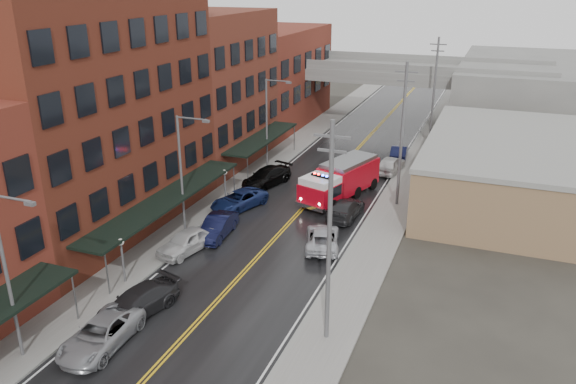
% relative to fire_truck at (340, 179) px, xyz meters
% --- Properties ---
extents(road, '(11.00, 160.00, 0.02)m').
position_rel_fire_truck_xyz_m(road, '(-2.18, -4.92, -1.72)').
color(road, black).
rests_on(road, ground).
extents(sidewalk_left, '(3.00, 160.00, 0.15)m').
position_rel_fire_truck_xyz_m(sidewalk_left, '(-9.48, -4.92, -1.66)').
color(sidewalk_left, slate).
rests_on(sidewalk_left, ground).
extents(sidewalk_right, '(3.00, 160.00, 0.15)m').
position_rel_fire_truck_xyz_m(sidewalk_right, '(5.12, -4.92, -1.66)').
color(sidewalk_right, slate).
rests_on(sidewalk_right, ground).
extents(curb_left, '(0.30, 160.00, 0.15)m').
position_rel_fire_truck_xyz_m(curb_left, '(-7.83, -4.92, -1.66)').
color(curb_left, gray).
rests_on(curb_left, ground).
extents(curb_right, '(0.30, 160.00, 0.15)m').
position_rel_fire_truck_xyz_m(curb_right, '(3.47, -4.92, -1.66)').
color(curb_right, gray).
rests_on(curb_right, ground).
extents(brick_building_b, '(9.00, 20.00, 18.00)m').
position_rel_fire_truck_xyz_m(brick_building_b, '(-15.48, -11.92, 7.27)').
color(brick_building_b, '#5F2919').
rests_on(brick_building_b, ground).
extents(brick_building_c, '(9.00, 15.00, 15.00)m').
position_rel_fire_truck_xyz_m(brick_building_c, '(-15.48, 5.58, 5.77)').
color(brick_building_c, maroon).
rests_on(brick_building_c, ground).
extents(brick_building_far, '(9.00, 20.00, 12.00)m').
position_rel_fire_truck_xyz_m(brick_building_far, '(-15.48, 23.08, 4.27)').
color(brick_building_far, maroon).
rests_on(brick_building_far, ground).
extents(tan_building, '(14.00, 22.00, 5.00)m').
position_rel_fire_truck_xyz_m(tan_building, '(13.82, 5.08, 0.77)').
color(tan_building, olive).
rests_on(tan_building, ground).
extents(right_far_block, '(18.00, 30.00, 8.00)m').
position_rel_fire_truck_xyz_m(right_far_block, '(15.82, 35.08, 2.27)').
color(right_far_block, slate).
rests_on(right_far_block, ground).
extents(awning_1, '(2.60, 18.00, 3.09)m').
position_rel_fire_truck_xyz_m(awning_1, '(-9.67, -11.92, 1.26)').
color(awning_1, black).
rests_on(awning_1, ground).
extents(awning_2, '(2.60, 13.00, 3.09)m').
position_rel_fire_truck_xyz_m(awning_2, '(-9.67, 5.58, 1.25)').
color(awning_2, black).
rests_on(awning_2, ground).
extents(globe_lamp_1, '(0.44, 0.44, 3.12)m').
position_rel_fire_truck_xyz_m(globe_lamp_1, '(-8.58, -18.92, 0.58)').
color(globe_lamp_1, '#59595B').
rests_on(globe_lamp_1, ground).
extents(globe_lamp_2, '(0.44, 0.44, 3.12)m').
position_rel_fire_truck_xyz_m(globe_lamp_2, '(-8.58, -4.92, 0.58)').
color(globe_lamp_2, '#59595B').
rests_on(globe_lamp_2, ground).
extents(street_lamp_0, '(2.64, 0.22, 9.00)m').
position_rel_fire_truck_xyz_m(street_lamp_0, '(-8.73, -26.92, 3.45)').
color(street_lamp_0, '#59595B').
rests_on(street_lamp_0, ground).
extents(street_lamp_1, '(2.64, 0.22, 9.00)m').
position_rel_fire_truck_xyz_m(street_lamp_1, '(-8.73, -10.92, 3.45)').
color(street_lamp_1, '#59595B').
rests_on(street_lamp_1, ground).
extents(street_lamp_2, '(2.64, 0.22, 9.00)m').
position_rel_fire_truck_xyz_m(street_lamp_2, '(-8.73, 5.08, 3.45)').
color(street_lamp_2, '#59595B').
rests_on(street_lamp_2, ground).
extents(utility_pole_0, '(1.80, 0.24, 12.00)m').
position_rel_fire_truck_xyz_m(utility_pole_0, '(5.02, -19.92, 4.58)').
color(utility_pole_0, '#59595B').
rests_on(utility_pole_0, ground).
extents(utility_pole_1, '(1.80, 0.24, 12.00)m').
position_rel_fire_truck_xyz_m(utility_pole_1, '(5.02, 0.08, 4.58)').
color(utility_pole_1, '#59595B').
rests_on(utility_pole_1, ground).
extents(utility_pole_2, '(1.80, 0.24, 12.00)m').
position_rel_fire_truck_xyz_m(utility_pole_2, '(5.02, 20.08, 4.58)').
color(utility_pole_2, '#59595B').
rests_on(utility_pole_2, ground).
extents(overpass, '(40.00, 10.00, 7.50)m').
position_rel_fire_truck_xyz_m(overpass, '(-2.18, 27.08, 4.25)').
color(overpass, slate).
rests_on(overpass, ground).
extents(fire_truck, '(5.46, 9.18, 3.19)m').
position_rel_fire_truck_xyz_m(fire_truck, '(0.00, 0.00, 0.00)').
color(fire_truck, '#B80818').
rests_on(fire_truck, ground).
extents(parked_car_left_2, '(2.68, 5.43, 1.48)m').
position_rel_fire_truck_xyz_m(parked_car_left_2, '(-5.78, -24.72, -0.99)').
color(parked_car_left_2, gray).
rests_on(parked_car_left_2, ground).
extents(parked_car_left_3, '(3.44, 5.64, 1.53)m').
position_rel_fire_truck_xyz_m(parked_car_left_3, '(-5.78, -21.50, -0.97)').
color(parked_car_left_3, black).
rests_on(parked_car_left_3, ground).
extents(parked_car_left_4, '(2.94, 5.02, 1.60)m').
position_rel_fire_truck_xyz_m(parked_car_left_4, '(-7.18, -13.72, -0.93)').
color(parked_car_left_4, silver).
rests_on(parked_car_left_4, ground).
extents(parked_car_left_5, '(2.07, 4.89, 1.57)m').
position_rel_fire_truck_xyz_m(parked_car_left_5, '(-6.33, -10.72, -0.95)').
color(parked_car_left_5, black).
rests_on(parked_car_left_5, ground).
extents(parked_car_left_6, '(4.00, 5.76, 1.46)m').
position_rel_fire_truck_xyz_m(parked_car_left_6, '(-7.18, -5.19, -1.00)').
color(parked_car_left_6, navy).
rests_on(parked_car_left_6, ground).
extents(parked_car_left_7, '(3.75, 6.01, 1.62)m').
position_rel_fire_truck_xyz_m(parked_car_left_7, '(-7.18, 0.67, -0.92)').
color(parked_car_left_7, black).
rests_on(parked_car_left_7, ground).
extents(parked_car_right_0, '(3.60, 5.43, 1.39)m').
position_rel_fire_truck_xyz_m(parked_car_right_0, '(1.47, -9.56, -1.04)').
color(parked_car_right_0, '#B3B6BC').
rests_on(parked_car_right_0, ground).
extents(parked_car_right_1, '(2.28, 5.19, 1.48)m').
position_rel_fire_truck_xyz_m(parked_car_right_1, '(1.62, -3.87, -0.99)').
color(parked_car_right_1, '#242527').
rests_on(parked_car_right_1, ground).
extents(parked_car_right_2, '(2.47, 5.01, 1.64)m').
position_rel_fire_truck_xyz_m(parked_car_right_2, '(2.82, 8.38, -0.91)').
color(parked_car_right_2, silver).
rests_on(parked_car_right_2, ground).
extents(parked_car_right_3, '(2.09, 4.77, 1.53)m').
position_rel_fire_truck_xyz_m(parked_car_right_3, '(2.82, 12.88, -0.97)').
color(parked_car_right_3, black).
rests_on(parked_car_right_3, ground).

